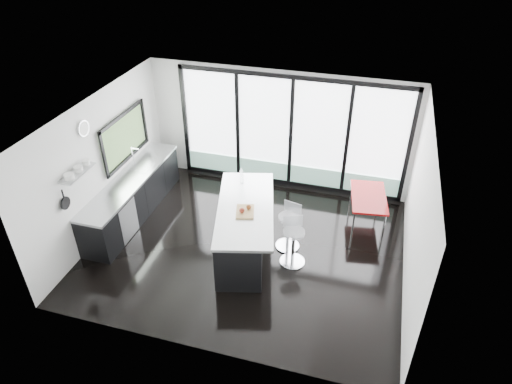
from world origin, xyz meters
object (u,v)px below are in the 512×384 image
(bar_stool_near, at_px, (293,247))
(island, at_px, (242,228))
(bar_stool_far, at_px, (288,232))
(red_table, at_px, (367,209))

(bar_stool_near, bearing_deg, island, 151.80)
(island, bearing_deg, bar_stool_far, 19.35)
(island, height_order, bar_stool_near, island)
(bar_stool_far, relative_size, red_table, 0.61)
(island, relative_size, red_table, 2.14)
(bar_stool_near, relative_size, red_table, 0.61)
(bar_stool_near, distance_m, red_table, 2.08)
(bar_stool_near, height_order, red_table, bar_stool_near)
(red_table, bearing_deg, bar_stool_far, -138.63)
(island, xyz_separation_m, bar_stool_near, (1.05, -0.13, -0.13))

